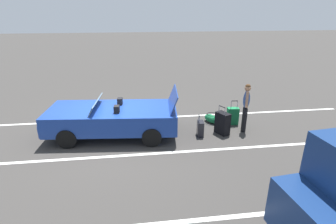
{
  "coord_description": "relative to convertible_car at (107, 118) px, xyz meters",
  "views": [
    {
      "loc": [
        -0.76,
        8.13,
        3.95
      ],
      "look_at": [
        -1.8,
        0.07,
        0.75
      ],
      "focal_mm": 28.34,
      "sensor_mm": 36.0,
      "label": 1
    }
  ],
  "objects": [
    {
      "name": "convertible_car",
      "position": [
        0.0,
        0.0,
        0.0
      ],
      "size": [
        4.29,
        2.13,
        1.52
      ],
      "rotation": [
        0.0,
        0.0,
        -0.09
      ],
      "color": "navy",
      "rests_on": "ground_plane"
    },
    {
      "name": "suitcase_medium_bright",
      "position": [
        -4.41,
        -0.32,
        -0.28
      ],
      "size": [
        0.42,
        0.29,
        0.92
      ],
      "rotation": [
        0.0,
        0.0,
        4.63
      ],
      "color": "#19723F",
      "rests_on": "ground_plane"
    },
    {
      "name": "traveler_person",
      "position": [
        -4.6,
        0.25,
        0.34
      ],
      "size": [
        0.32,
        0.6,
        1.65
      ],
      "rotation": [
        0.0,
        0.0,
        -0.36
      ],
      "color": "black",
      "rests_on": "ground_plane"
    },
    {
      "name": "duffel_bag",
      "position": [
        -3.69,
        -0.54,
        -0.43
      ],
      "size": [
        0.58,
        0.7,
        0.34
      ],
      "rotation": [
        0.0,
        0.0,
        2.09
      ],
      "color": "#19723F",
      "rests_on": "ground_plane"
    },
    {
      "name": "lot_line_mid",
      "position": [
        -0.2,
        1.43,
        -0.59
      ],
      "size": [
        18.0,
        0.12,
        0.01
      ],
      "primitive_type": "cube",
      "color": "silver",
      "rests_on": "ground_plane"
    },
    {
      "name": "ground_plane",
      "position": [
        -0.2,
        0.02,
        -0.59
      ],
      "size": [
        80.0,
        80.0,
        0.0
      ],
      "primitive_type": "plane",
      "color": "#383533"
    },
    {
      "name": "lot_line_near",
      "position": [
        -0.2,
        -1.27,
        -0.59
      ],
      "size": [
        18.0,
        0.12,
        0.01
      ],
      "primitive_type": "cube",
      "color": "silver",
      "rests_on": "ground_plane"
    },
    {
      "name": "suitcase_small_carryon",
      "position": [
        -3.02,
        0.45,
        -0.34
      ],
      "size": [
        0.24,
        0.36,
        0.71
      ],
      "rotation": [
        0.0,
        0.0,
        3.03
      ],
      "color": "black",
      "rests_on": "ground_plane"
    },
    {
      "name": "suitcase_large_black",
      "position": [
        -3.79,
        0.38,
        -0.22
      ],
      "size": [
        0.47,
        0.55,
        0.99
      ],
      "rotation": [
        0.0,
        0.0,
        3.61
      ],
      "color": "black",
      "rests_on": "ground_plane"
    }
  ]
}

